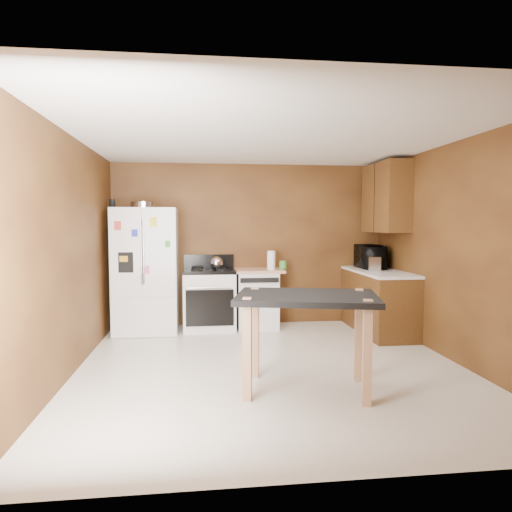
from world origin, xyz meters
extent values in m
plane|color=silver|center=(0.00, 0.00, 0.00)|extent=(4.50, 4.50, 0.00)
plane|color=white|center=(0.00, 0.00, 2.50)|extent=(4.50, 4.50, 0.00)
plane|color=brown|center=(0.00, 2.25, 1.25)|extent=(4.20, 0.00, 4.20)
plane|color=brown|center=(0.00, -2.25, 1.25)|extent=(4.20, 0.00, 4.20)
plane|color=brown|center=(-2.10, 0.00, 1.25)|extent=(0.00, 4.50, 4.50)
plane|color=brown|center=(2.10, 0.00, 1.25)|extent=(0.00, 4.50, 4.50)
cylinder|color=silver|center=(-1.58, 1.92, 1.85)|extent=(0.36, 0.36, 0.09)
cylinder|color=black|center=(-2.00, 1.81, 1.86)|extent=(0.08, 0.08, 0.12)
sphere|color=silver|center=(-0.53, 1.87, 1.00)|extent=(0.19, 0.19, 0.19)
cylinder|color=white|center=(0.28, 1.84, 1.03)|extent=(0.12, 0.12, 0.28)
cylinder|color=green|center=(0.48, 1.98, 0.95)|extent=(0.11, 0.11, 0.12)
cube|color=silver|center=(1.73, 1.47, 1.00)|extent=(0.24, 0.31, 0.20)
imported|color=black|center=(1.80, 1.79, 1.06)|extent=(0.40, 0.58, 0.32)
cube|color=white|center=(-1.55, 1.88, 0.90)|extent=(0.90, 0.75, 1.80)
cube|color=white|center=(-1.78, 1.49, 1.18)|extent=(0.43, 0.02, 1.20)
cube|color=white|center=(-1.32, 1.49, 1.18)|extent=(0.43, 0.02, 1.20)
cube|color=white|center=(-1.55, 1.49, 0.28)|extent=(0.88, 0.02, 0.54)
cube|color=black|center=(-1.78, 1.48, 1.05)|extent=(0.20, 0.01, 0.28)
cylinder|color=silver|center=(-1.56, 1.46, 1.20)|extent=(0.02, 0.02, 0.90)
cylinder|color=silver|center=(-1.54, 1.46, 1.20)|extent=(0.02, 0.02, 0.90)
cube|color=red|center=(-1.87, 1.46, 1.55)|extent=(0.09, 0.00, 0.12)
cube|color=#2D2DC1|center=(-1.65, 1.46, 1.45)|extent=(0.08, 0.00, 0.10)
cube|color=#F5FF35|center=(-1.40, 1.46, 1.60)|extent=(0.10, 0.00, 0.13)
cube|color=green|center=(-1.21, 1.46, 1.30)|extent=(0.07, 0.00, 0.09)
cube|color=orange|center=(-1.80, 1.46, 1.10)|extent=(0.11, 0.00, 0.08)
cube|color=pink|center=(-1.50, 1.46, 0.95)|extent=(0.08, 0.00, 0.11)
cube|color=white|center=(-1.25, 1.46, 0.80)|extent=(0.09, 0.00, 0.10)
cube|color=white|center=(-0.64, 1.93, 0.42)|extent=(0.76, 0.65, 0.85)
cube|color=black|center=(-0.64, 1.93, 0.88)|extent=(0.76, 0.65, 0.05)
cube|color=black|center=(-0.64, 2.21, 1.00)|extent=(0.76, 0.06, 0.20)
cube|color=black|center=(-0.64, 1.59, 0.38)|extent=(0.68, 0.02, 0.52)
cylinder|color=silver|center=(-0.64, 1.58, 0.67)|extent=(0.62, 0.02, 0.02)
cylinder|color=black|center=(-0.82, 2.08, 0.91)|extent=(0.17, 0.17, 0.02)
cylinder|color=black|center=(-0.46, 2.08, 0.91)|extent=(0.17, 0.17, 0.02)
cylinder|color=black|center=(-0.82, 1.77, 0.91)|extent=(0.17, 0.17, 0.02)
cylinder|color=black|center=(-0.46, 1.77, 0.91)|extent=(0.17, 0.17, 0.02)
cube|color=white|center=(0.08, 1.95, 0.42)|extent=(0.60, 0.60, 0.85)
cube|color=black|center=(0.08, 1.64, 0.76)|extent=(0.56, 0.02, 0.07)
cube|color=tan|center=(0.08, 1.95, 0.87)|extent=(0.78, 0.62, 0.04)
cube|color=brown|center=(1.80, 1.45, 0.43)|extent=(0.60, 1.55, 0.86)
cube|color=white|center=(1.80, 1.45, 0.88)|extent=(0.63, 1.58, 0.04)
cube|color=brown|center=(1.93, 1.55, 1.95)|extent=(0.35, 1.05, 1.00)
cube|color=black|center=(1.75, 1.55, 1.95)|extent=(0.01, 0.01, 1.00)
cube|color=black|center=(0.22, -0.72, 0.89)|extent=(1.46, 1.13, 0.05)
cube|color=#A97952|center=(-0.21, -0.29, 0.46)|extent=(0.09, 0.09, 0.93)
cube|color=#A97952|center=(0.80, -0.53, 0.46)|extent=(0.09, 0.09, 0.93)
cube|color=#A97952|center=(-0.36, -0.92, 0.46)|extent=(0.09, 0.09, 0.93)
cube|color=#A97952|center=(0.65, -1.15, 0.46)|extent=(0.09, 0.09, 0.93)
camera|label=1|loc=(-0.76, -4.86, 1.57)|focal=32.00mm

